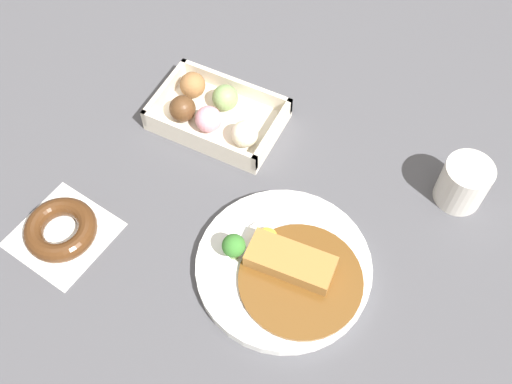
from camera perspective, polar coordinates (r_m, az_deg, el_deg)
ground_plane at (r=0.90m, az=0.36°, el=-1.31°), size 1.60×1.60×0.00m
curry_plate at (r=0.83m, az=2.79°, el=-7.27°), size 0.25×0.25×0.06m
donut_box at (r=0.98m, az=-4.05°, el=7.63°), size 0.21×0.14×0.06m
chocolate_ring_donut at (r=0.91m, az=-18.46°, el=-3.52°), size 0.15×0.15×0.03m
coffee_mug at (r=0.93m, az=19.54°, el=0.83°), size 0.07×0.07×0.08m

